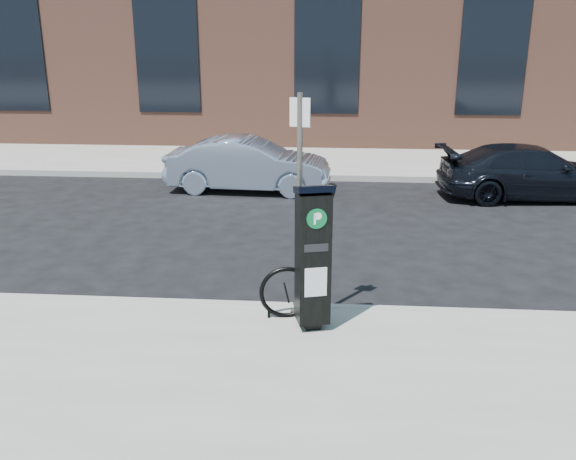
# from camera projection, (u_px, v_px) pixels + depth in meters

# --- Properties ---
(ground) EXTENTS (120.00, 120.00, 0.00)m
(ground) POSITION_uv_depth(u_px,v_px,m) (308.00, 314.00, 8.25)
(ground) COLOR black
(ground) RESTS_ON ground
(sidewalk_far) EXTENTS (60.00, 12.00, 0.15)m
(sidewalk_far) POSITION_uv_depth(u_px,v_px,m) (326.00, 140.00, 21.52)
(sidewalk_far) COLOR gray
(sidewalk_far) RESTS_ON ground
(curb_near) EXTENTS (60.00, 0.12, 0.16)m
(curb_near) POSITION_uv_depth(u_px,v_px,m) (308.00, 310.00, 8.21)
(curb_near) COLOR #9E9B93
(curb_near) RESTS_ON ground
(curb_far) EXTENTS (60.00, 0.12, 0.16)m
(curb_far) POSITION_uv_depth(u_px,v_px,m) (322.00, 178.00, 15.85)
(curb_far) COLOR #9E9B93
(curb_far) RESTS_ON ground
(building) EXTENTS (28.00, 10.05, 8.25)m
(building) POSITION_uv_depth(u_px,v_px,m) (329.00, 20.00, 23.13)
(building) COLOR brown
(building) RESTS_ON ground
(parking_kiosk) EXTENTS (0.50, 0.47, 1.84)m
(parking_kiosk) POSITION_uv_depth(u_px,v_px,m) (313.00, 256.00, 7.29)
(parking_kiosk) COLOR black
(parking_kiosk) RESTS_ON sidewalk_near
(sign_pole) EXTENTS (0.25, 0.23, 2.82)m
(sign_pole) POSITION_uv_depth(u_px,v_px,m) (299.00, 210.00, 7.50)
(sign_pole) COLOR #605954
(sign_pole) RESTS_ON sidewalk_near
(bike_rack) EXTENTS (0.69, 0.18, 0.69)m
(bike_rack) POSITION_uv_depth(u_px,v_px,m) (286.00, 293.00, 7.74)
(bike_rack) COLOR black
(bike_rack) RESTS_ON sidewalk_near
(car_silver) EXTENTS (3.97, 1.57, 1.29)m
(car_silver) POSITION_uv_depth(u_px,v_px,m) (248.00, 165.00, 14.65)
(car_silver) COLOR #9DADC9
(car_silver) RESTS_ON ground
(car_dark) EXTENTS (4.34, 2.04, 1.22)m
(car_dark) POSITION_uv_depth(u_px,v_px,m) (531.00, 172.00, 13.99)
(car_dark) COLOR black
(car_dark) RESTS_ON ground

